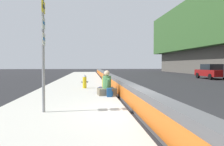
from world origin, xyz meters
TOP-DOWN VIEW (x-y plane):
  - ground_plane at (0.00, 0.00)m, footprint 160.00×160.00m
  - sidewalk_strip at (0.00, 2.65)m, footprint 80.00×4.40m
  - jersey_barrier at (0.00, 0.00)m, footprint 76.00×0.45m
  - route_sign_post at (-0.02, 3.14)m, footprint 0.44×0.09m
  - fire_hydrant at (7.27, 2.00)m, footprint 0.26×0.46m
  - seated_person_foreground at (3.84, 0.84)m, footprint 0.85×0.96m
  - seated_person_middle at (4.87, 0.84)m, footprint 0.82×0.89m
  - backpack at (3.24, 0.77)m, footprint 0.32×0.28m
  - parked_car_fourth at (17.55, -12.19)m, footprint 4.50×1.96m

SIDE VIEW (x-z plane):
  - ground_plane at x=0.00m, z-range 0.00..0.00m
  - sidewalk_strip at x=0.00m, z-range 0.00..0.14m
  - backpack at x=3.24m, z-range 0.13..0.53m
  - jersey_barrier at x=0.00m, z-range 0.00..0.85m
  - seated_person_middle at x=4.87m, z-range -0.05..0.99m
  - seated_person_foreground at x=3.84m, z-range -0.09..1.13m
  - fire_hydrant at x=7.27m, z-range 0.15..1.03m
  - parked_car_fourth at x=17.55m, z-range 0.01..1.72m
  - route_sign_post at x=-0.02m, z-range 0.43..4.03m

